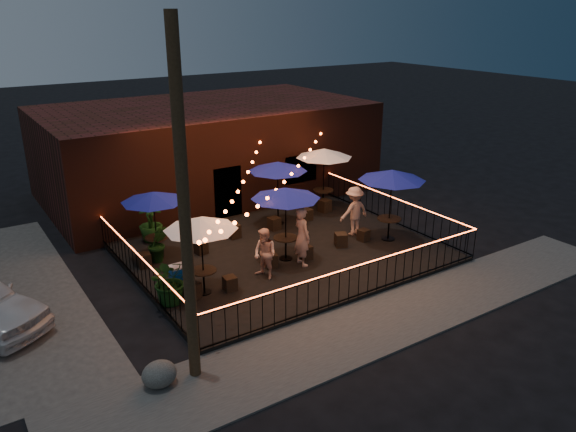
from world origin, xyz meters
The scene contains 35 objects.
ground centered at (0.00, 0.00, 0.00)m, with size 110.00×110.00×0.00m, color black.
patio centered at (0.00, 2.00, 0.07)m, with size 10.00×8.00×0.15m, color black.
sidewalk centered at (0.00, -3.25, 0.03)m, with size 18.00×2.50×0.05m, color #3E3C39.
brick_building centered at (1.00, 9.99, 2.00)m, with size 14.00×8.00×4.00m.
utility_pole centered at (-5.40, -2.60, 4.00)m, with size 0.26×0.26×8.00m, color #322314.
fence_front centered at (0.00, -2.00, 0.66)m, with size 10.00×0.04×1.04m.
fence_left centered at (-5.00, 2.00, 0.66)m, with size 0.04×8.00×1.04m.
fence_right centered at (5.00, 2.00, 0.66)m, with size 0.04×8.00×1.04m.
festoon_lights centered at (-1.01, 1.70, 2.52)m, with size 10.02×8.72×1.32m.
cafe_table_0 centered at (-3.59, 0.71, 2.28)m, with size 2.66×2.66×2.33m.
cafe_table_1 centered at (-3.80, 3.88, 2.25)m, with size 2.60×2.60×2.30m.
cafe_table_2 centered at (-0.29, 1.38, 2.42)m, with size 2.78×2.78×2.49m.
cafe_table_3 centered at (1.24, 4.29, 2.41)m, with size 2.58×2.58×2.47m.
cafe_table_4 centered at (3.72, 0.76, 2.53)m, with size 2.63×2.63×2.61m.
cafe_table_5 centered at (3.80, 4.80, 2.47)m, with size 2.90×2.90×2.54m.
bistro_chair_0 centered at (-4.02, 0.58, 0.38)m, with size 0.39×0.39×0.46m, color black.
bistro_chair_1 centered at (-2.88, 0.44, 0.36)m, with size 0.36×0.36×0.43m, color black.
bistro_chair_2 centered at (-4.45, 3.37, 0.38)m, with size 0.39×0.39×0.47m, color black.
bistro_chair_3 centered at (-2.47, 3.33, 0.37)m, with size 0.37×0.37×0.44m, color black.
bistro_chair_4 centered at (-1.03, 1.12, 0.37)m, with size 0.38×0.38×0.45m, color black.
bistro_chair_5 centered at (0.25, 1.02, 0.38)m, with size 0.39×0.39×0.46m, color black.
bistro_chair_6 centered at (-0.87, 3.98, 0.40)m, with size 0.42×0.42×0.50m, color black.
bistro_chair_7 centered at (0.79, 3.85, 0.39)m, with size 0.40×0.40×0.47m, color black.
bistro_chair_8 centered at (1.90, 1.21, 0.39)m, with size 0.40×0.40×0.47m, color black.
bistro_chair_9 centered at (2.90, 1.16, 0.36)m, with size 0.35×0.35×0.42m, color black.
bistro_chair_10 centered at (2.39, 3.99, 0.38)m, with size 0.38×0.38×0.45m, color black.
bistro_chair_11 centered at (3.58, 4.39, 0.40)m, with size 0.43×0.43×0.51m, color black.
patron_a centered at (-0.09, 0.74, 1.13)m, with size 0.71×0.47×1.96m, color #D0A787.
patron_b centered at (-1.58, 0.57, 0.96)m, with size 0.78×0.61×1.61m, color #DCAA8B.
patron_c centered at (2.99, 1.83, 1.06)m, with size 1.18×0.68×1.82m, color #D6B093.
potted_shrub_a centered at (-4.60, 0.69, 0.85)m, with size 1.26×1.09×1.40m, color #13350B.
potted_shrub_b centered at (-3.88, 3.52, 0.78)m, with size 0.69×0.56×1.26m, color #11330C.
potted_shrub_c centered at (-3.47, 5.32, 0.88)m, with size 0.82×0.82×1.47m, color #193E14.
cooler centered at (-4.08, 1.33, 0.54)m, with size 0.59×0.44×0.76m.
boulder centered at (-6.24, -2.55, 0.33)m, with size 0.84×0.72×0.66m, color #43423E.
Camera 1 is at (-9.61, -12.91, 8.01)m, focal length 35.00 mm.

